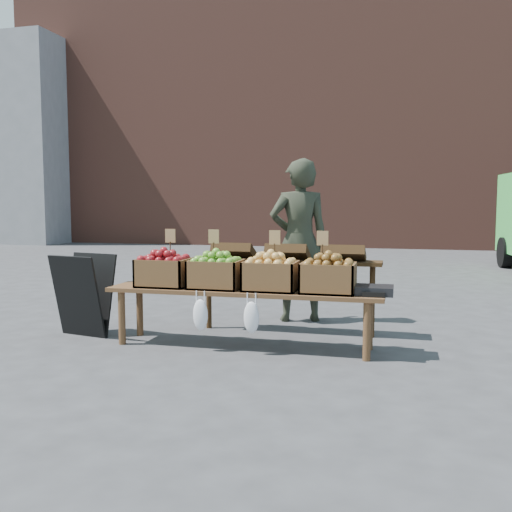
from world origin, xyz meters
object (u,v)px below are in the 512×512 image
(chalkboard_sign, at_px, (84,295))
(vendor, at_px, (299,241))
(crate_russet_pears, at_px, (216,274))
(crate_golden_apples, at_px, (164,272))
(crate_green_apples, at_px, (328,278))
(back_table, at_px, (288,285))
(weighing_scale, at_px, (374,290))
(display_bench, at_px, (243,318))
(crate_red_apples, at_px, (271,276))

(chalkboard_sign, bearing_deg, vendor, 44.08)
(crate_russet_pears, bearing_deg, chalkboard_sign, 178.37)
(crate_golden_apples, bearing_deg, crate_green_apples, 0.00)
(vendor, xyz_separation_m, crate_russet_pears, (-0.58, -1.38, -0.25))
(back_table, distance_m, crate_golden_apples, 1.35)
(back_table, bearing_deg, weighing_scale, -37.05)
(vendor, xyz_separation_m, display_bench, (-0.30, -1.38, -0.68))
(crate_green_apples, bearing_deg, weighing_scale, 0.00)
(crate_russet_pears, height_order, crate_red_apples, same)
(back_table, bearing_deg, display_bench, -112.37)
(back_table, relative_size, crate_golden_apples, 4.20)
(crate_red_apples, distance_m, weighing_scale, 0.98)
(crate_green_apples, distance_m, weighing_scale, 0.44)
(crate_red_apples, bearing_deg, vendor, 88.82)
(chalkboard_sign, distance_m, back_table, 2.17)
(vendor, height_order, display_bench, vendor)
(back_table, xyz_separation_m, weighing_scale, (0.95, -0.72, 0.09))
(crate_russet_pears, bearing_deg, back_table, 51.57)
(weighing_scale, bearing_deg, crate_green_apples, 180.00)
(vendor, relative_size, back_table, 0.91)
(display_bench, height_order, crate_golden_apples, crate_golden_apples)
(vendor, distance_m, weighing_scale, 1.71)
(vendor, bearing_deg, chalkboard_sign, 12.71)
(crate_golden_apples, height_order, crate_red_apples, same)
(crate_russet_pears, height_order, weighing_scale, crate_russet_pears)
(chalkboard_sign, bearing_deg, display_bench, 9.92)
(crate_russet_pears, bearing_deg, vendor, 67.20)
(crate_russet_pears, bearing_deg, crate_green_apples, 0.00)
(crate_golden_apples, bearing_deg, crate_red_apples, 0.00)
(crate_golden_apples, distance_m, crate_russet_pears, 0.55)
(crate_russet_pears, distance_m, weighing_scale, 1.53)
(crate_golden_apples, xyz_separation_m, crate_russet_pears, (0.55, 0.00, 0.00))
(vendor, relative_size, chalkboard_sign, 2.18)
(weighing_scale, bearing_deg, crate_red_apples, 180.00)
(chalkboard_sign, relative_size, crate_russet_pears, 1.76)
(crate_green_apples, bearing_deg, chalkboard_sign, 179.06)
(display_bench, xyz_separation_m, crate_green_apples, (0.82, 0.00, 0.42))
(back_table, relative_size, crate_green_apples, 4.20)
(crate_golden_apples, height_order, crate_green_apples, same)
(crate_red_apples, bearing_deg, chalkboard_sign, 178.81)
(crate_green_apples, bearing_deg, vendor, 110.78)
(crate_green_apples, bearing_deg, crate_russet_pears, 180.00)
(crate_russet_pears, relative_size, crate_red_apples, 1.00)
(back_table, distance_m, weighing_scale, 1.20)
(back_table, bearing_deg, chalkboard_sign, -161.81)
(crate_russet_pears, xyz_separation_m, crate_red_apples, (0.55, 0.00, 0.00))
(display_bench, bearing_deg, crate_green_apples, 0.00)
(chalkboard_sign, bearing_deg, crate_red_apples, 10.10)
(display_bench, bearing_deg, crate_red_apples, 0.00)
(chalkboard_sign, relative_size, crate_golden_apples, 1.76)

